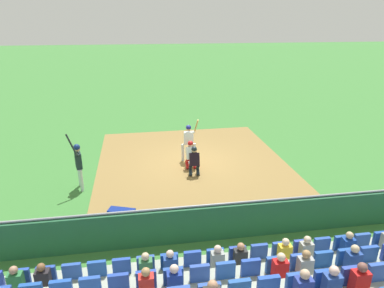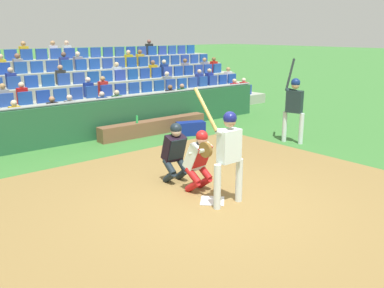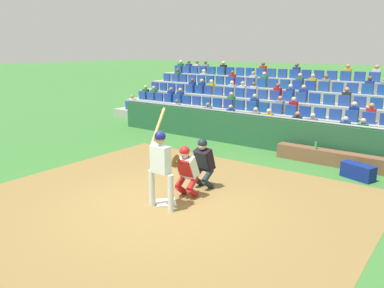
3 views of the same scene
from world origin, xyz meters
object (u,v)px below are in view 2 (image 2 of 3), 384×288
at_px(dugout_bench, 154,127).
at_px(home_plate_umpire, 175,150).
at_px(batter_at_plate, 228,148).
at_px(equipment_duffel_bag, 191,128).
at_px(home_plate_marker, 212,201).
at_px(catcher_crouching, 199,157).
at_px(water_bottle_on_bench, 137,119).
at_px(on_deck_batter, 294,103).

bearing_deg(dugout_bench, home_plate_umpire, 61.12).
distance_m(batter_at_plate, equipment_duffel_bag, 5.58).
xyz_separation_m(home_plate_marker, catcher_crouching, (-0.14, -0.55, 0.70)).
bearing_deg(batter_at_plate, water_bottle_on_bench, -105.42).
bearing_deg(water_bottle_on_bench, batter_at_plate, 74.58).
bearing_deg(batter_at_plate, catcher_crouching, -92.54).
relative_size(home_plate_marker, dugout_bench, 0.12).
bearing_deg(equipment_duffel_bag, water_bottle_on_bench, -8.07).
bearing_deg(home_plate_marker, equipment_duffel_bag, -124.94).
height_order(home_plate_marker, on_deck_batter, on_deck_batter).
height_order(batter_at_plate, home_plate_umpire, batter_at_plate).
height_order(home_plate_umpire, dugout_bench, home_plate_umpire).
bearing_deg(equipment_duffel_bag, dugout_bench, -27.91).
distance_m(equipment_duffel_bag, on_deck_batter, 3.22).
xyz_separation_m(equipment_duffel_bag, on_deck_batter, (-1.67, 2.58, 0.96)).
relative_size(water_bottle_on_bench, equipment_duffel_bag, 0.26).
distance_m(home_plate_marker, on_deck_batter, 5.18).
bearing_deg(water_bottle_on_bench, dugout_bench, -173.21).
relative_size(home_plate_marker, on_deck_batter, 0.19).
bearing_deg(batter_at_plate, dugout_bench, -111.54).
bearing_deg(on_deck_batter, home_plate_marker, 20.78).
relative_size(batter_at_plate, equipment_duffel_bag, 2.47).
bearing_deg(water_bottle_on_bench, equipment_duffel_bag, 151.78).
height_order(dugout_bench, on_deck_batter, on_deck_batter).
bearing_deg(equipment_duffel_bag, home_plate_marker, 75.22).
xyz_separation_m(home_plate_marker, water_bottle_on_bench, (-1.61, -5.15, 0.54)).
bearing_deg(water_bottle_on_bench, catcher_crouching, 72.36).
distance_m(batter_at_plate, home_plate_umpire, 1.63).
height_order(home_plate_marker, dugout_bench, dugout_bench).
bearing_deg(catcher_crouching, on_deck_batter, -164.83).
bearing_deg(home_plate_marker, on_deck_batter, -159.22).
xyz_separation_m(batter_at_plate, water_bottle_on_bench, (-1.50, -5.44, -0.53)).
bearing_deg(home_plate_marker, batter_at_plate, 110.35).
distance_m(batter_at_plate, dugout_bench, 5.99).
height_order(catcher_crouching, home_plate_umpire, home_plate_umpire).
bearing_deg(home_plate_umpire, catcher_crouching, 92.00).
distance_m(water_bottle_on_bench, equipment_duffel_bag, 1.68).
xyz_separation_m(batter_at_plate, equipment_duffel_bag, (-2.95, -4.66, -0.88)).
xyz_separation_m(batter_at_plate, dugout_bench, (-2.18, -5.52, -0.87)).
height_order(water_bottle_on_bench, on_deck_batter, on_deck_batter).
bearing_deg(on_deck_batter, dugout_bench, -54.69).
distance_m(water_bottle_on_bench, on_deck_batter, 4.62).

